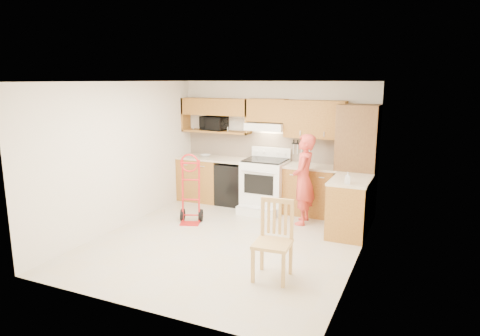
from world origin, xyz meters
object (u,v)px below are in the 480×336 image
Objects in this scene: microwave at (214,123)px; person at (304,180)px; dining_chair at (272,241)px; range at (264,181)px; hand_truck at (190,192)px.

microwave is 0.33× the size of person.
dining_chair is at bearing -45.63° from microwave.
range is 1.18× the size of dining_chair.
microwave is at bearing 165.83° from range.
microwave is 4.00m from dining_chair.
person is 1.42× the size of hand_truck.
person is 1.57× the size of dining_chair.
microwave is 2.42m from person.
range is 0.75× the size of person.
microwave reaches higher than range.
hand_truck is at bearing -127.36° from range.
person is at bearing 91.87° from dining_chair.
hand_truck is (0.31, -1.54, -1.07)m from microwave.
range is 1.02m from person.
person is at bearing -24.90° from range.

